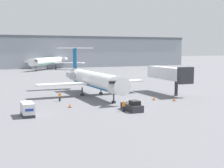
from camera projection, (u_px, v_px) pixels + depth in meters
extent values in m
plane|color=slate|center=(133.00, 111.00, 49.55)|extent=(600.00, 600.00, 0.00)
cube|color=#8C939E|center=(25.00, 53.00, 158.14)|extent=(180.00, 16.00, 15.12)
cube|color=#4C515B|center=(25.00, 37.00, 157.22)|extent=(180.00, 16.80, 1.20)
cylinder|color=white|center=(94.00, 80.00, 64.67)|extent=(3.77, 21.10, 3.28)
cone|color=white|center=(119.00, 86.00, 54.00)|extent=(3.34, 2.70, 3.28)
cube|color=black|center=(117.00, 82.00, 54.88)|extent=(2.81, 0.76, 0.44)
cone|color=white|center=(76.00, 75.00, 75.80)|extent=(3.04, 3.68, 2.96)
cube|color=#0C5999|center=(94.00, 85.00, 64.80)|extent=(3.39, 18.99, 0.20)
cube|color=white|center=(121.00, 81.00, 68.49)|extent=(10.17, 2.83, 0.36)
cube|color=white|center=(62.00, 84.00, 62.93)|extent=(10.17, 2.83, 0.36)
cylinder|color=#ADADB7|center=(90.00, 74.00, 73.57)|extent=(1.60, 2.86, 1.53)
cylinder|color=#ADADB7|center=(71.00, 75.00, 71.63)|extent=(1.60, 2.86, 1.53)
cube|color=#0C5999|center=(75.00, 58.00, 75.98)|extent=(0.29, 2.20, 4.95)
cube|color=white|center=(75.00, 48.00, 75.70)|extent=(8.96, 2.00, 0.20)
cylinder|color=black|center=(114.00, 98.00, 56.37)|extent=(0.24, 0.24, 1.76)
cylinder|color=black|center=(114.00, 102.00, 56.45)|extent=(0.80, 0.80, 0.40)
cylinder|color=black|center=(82.00, 91.00, 65.56)|extent=(0.24, 0.24, 1.76)
cylinder|color=black|center=(82.00, 95.00, 65.64)|extent=(0.80, 0.80, 0.40)
cylinder|color=black|center=(101.00, 90.00, 67.34)|extent=(0.24, 0.24, 1.76)
cylinder|color=black|center=(101.00, 93.00, 67.41)|extent=(0.80, 0.80, 0.40)
cube|color=#2D2D33|center=(132.00, 107.00, 49.72)|extent=(1.90, 4.60, 1.08)
cube|color=black|center=(135.00, 103.00, 48.69)|extent=(1.33, 1.65, 0.70)
cube|color=black|center=(126.00, 106.00, 51.75)|extent=(1.71, 0.30, 0.65)
cube|color=#232326|center=(28.00, 115.00, 45.64)|extent=(1.65, 3.65, 0.45)
cube|color=silver|center=(27.00, 108.00, 45.52)|extent=(1.65, 3.65, 1.57)
cube|color=navy|center=(29.00, 110.00, 43.84)|extent=(1.16, 0.04, 0.36)
cube|color=#232838|center=(124.00, 109.00, 48.97)|extent=(0.32, 0.20, 0.82)
cube|color=orange|center=(124.00, 104.00, 48.88)|extent=(0.40, 0.24, 0.65)
sphere|color=tan|center=(124.00, 101.00, 48.83)|extent=(0.24, 0.24, 0.24)
cube|color=#232838|center=(60.00, 99.00, 58.46)|extent=(0.32, 0.20, 0.84)
cube|color=orange|center=(60.00, 95.00, 58.37)|extent=(0.40, 0.24, 0.67)
sphere|color=tan|center=(60.00, 93.00, 58.32)|extent=(0.25, 0.25, 0.25)
cube|color=black|center=(70.00, 107.00, 52.38)|extent=(0.57, 0.57, 0.04)
cone|color=orange|center=(70.00, 105.00, 52.34)|extent=(0.41, 0.41, 0.69)
cube|color=black|center=(154.00, 100.00, 60.02)|extent=(0.60, 0.60, 0.04)
cone|color=orange|center=(154.00, 98.00, 59.98)|extent=(0.43, 0.43, 0.66)
cube|color=black|center=(174.00, 101.00, 58.92)|extent=(0.61, 0.61, 0.04)
cone|color=orange|center=(174.00, 99.00, 58.89)|extent=(0.44, 0.44, 0.63)
cylinder|color=white|center=(49.00, 61.00, 147.17)|extent=(20.14, 23.58, 3.43)
cone|color=white|center=(33.00, 62.00, 132.65)|extent=(4.39, 4.30, 3.43)
cube|color=black|center=(34.00, 61.00, 133.63)|extent=(2.70, 2.39, 0.44)
cone|color=white|center=(64.00, 60.00, 162.19)|extent=(4.78, 4.88, 3.09)
cube|color=#19723F|center=(50.00, 63.00, 147.30)|extent=(18.12, 21.23, 0.20)
cube|color=white|center=(69.00, 63.00, 146.08)|extent=(13.62, 11.94, 0.36)
cube|color=white|center=(34.00, 62.00, 151.08)|extent=(13.62, 11.94, 0.36)
cylinder|color=#ADADB7|center=(65.00, 59.00, 157.51)|extent=(3.45, 3.59, 2.00)
cylinder|color=#ADADB7|center=(55.00, 59.00, 158.93)|extent=(3.45, 3.59, 2.00)
cube|color=#19723F|center=(64.00, 52.00, 162.43)|extent=(1.58, 1.86, 5.00)
cube|color=white|center=(64.00, 47.00, 162.15)|extent=(8.11, 7.09, 0.20)
cylinder|color=black|center=(36.00, 69.00, 135.24)|extent=(0.24, 0.24, 2.31)
cylinder|color=black|center=(36.00, 71.00, 135.35)|extent=(0.80, 0.80, 0.40)
cylinder|color=black|center=(47.00, 67.00, 150.00)|extent=(0.24, 0.24, 2.31)
cylinder|color=black|center=(47.00, 69.00, 150.10)|extent=(0.80, 0.80, 0.40)
cylinder|color=black|center=(56.00, 67.00, 148.79)|extent=(0.24, 0.24, 2.31)
cylinder|color=black|center=(56.00, 69.00, 148.89)|extent=(0.80, 0.80, 0.40)
cylinder|color=#2D2D33|center=(176.00, 88.00, 65.33)|extent=(0.70, 0.70, 3.20)
cube|color=silver|center=(167.00, 73.00, 68.36)|extent=(2.60, 12.28, 2.60)
cube|color=#2D2D33|center=(186.00, 75.00, 62.21)|extent=(3.20, 1.20, 3.38)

